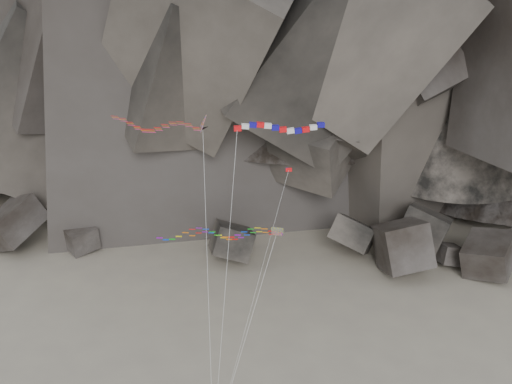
# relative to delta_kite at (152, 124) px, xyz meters

# --- Properties ---
(boulder_field) EXTENTS (82.95, 18.25, 9.99)m
(boulder_field) POSITION_rel_delta_kite_xyz_m (12.41, 28.60, -26.04)
(boulder_field) COLOR #47423F
(boulder_field) RESTS_ON ground
(delta_kite) EXTENTS (12.97, 13.93, 28.26)m
(delta_kite) POSITION_rel_delta_kite_xyz_m (0.00, 0.00, 0.00)
(delta_kite) COLOR red
(delta_kite) RESTS_ON ground
(banner_kite) EXTENTS (8.75, 9.88, 28.89)m
(banner_kite) POSITION_rel_delta_kite_xyz_m (12.99, -4.73, 1.20)
(banner_kite) COLOR red
(banner_kite) RESTS_ON ground
(parafoil_kite) EXTENTS (12.45, 9.46, 18.45)m
(parafoil_kite) POSITION_rel_delta_kite_xyz_m (6.91, -4.66, -9.18)
(parafoil_kite) COLOR #D8C70C
(parafoil_kite) RESTS_ON ground
(pennant_kite) EXTENTS (5.66, 12.03, 23.44)m
(pennant_kite) POSITION_rel_delta_kite_xyz_m (12.43, -3.80, -8.79)
(pennant_kite) COLOR red
(pennant_kite) RESTS_ON ground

